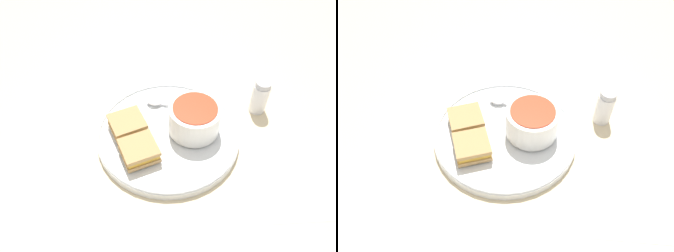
{
  "view_description": "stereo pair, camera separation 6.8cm",
  "coord_description": "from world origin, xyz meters",
  "views": [
    {
      "loc": [
        -0.44,
        0.07,
        0.55
      ],
      "look_at": [
        0.0,
        0.0,
        0.04
      ],
      "focal_mm": 35.0,
      "sensor_mm": 36.0,
      "label": 1
    },
    {
      "loc": [
        -0.44,
        0.0,
        0.55
      ],
      "look_at": [
        0.0,
        0.0,
        0.04
      ],
      "focal_mm": 35.0,
      "sensor_mm": 36.0,
      "label": 2
    }
  ],
  "objects": [
    {
      "name": "menu_sheet",
      "position": [
        -0.14,
        -0.26,
        0.0
      ],
      "size": [
        0.21,
        0.27,
        0.0
      ],
      "rotation": [
        0.0,
        0.0,
        -0.09
      ],
      "color": "white",
      "rests_on": "ground_plane"
    },
    {
      "name": "sandwich_half_far",
      "position": [
        -0.05,
        0.07,
        0.04
      ],
      "size": [
        0.08,
        0.08,
        0.03
      ],
      "rotation": [
        0.0,
        0.0,
        1.82
      ],
      "color": "tan",
      "rests_on": "plate"
    },
    {
      "name": "plate",
      "position": [
        0.0,
        0.0,
        0.01
      ],
      "size": [
        0.3,
        0.3,
        0.02
      ],
      "color": "white",
      "rests_on": "ground_plane"
    },
    {
      "name": "sandwich_half_near",
      "position": [
        0.02,
        0.08,
        0.04
      ],
      "size": [
        0.08,
        0.08,
        0.03
      ],
      "rotation": [
        0.0,
        0.0,
        1.84
      ],
      "color": "tan",
      "rests_on": "plate"
    },
    {
      "name": "spoon",
      "position": [
        0.08,
        0.01,
        0.02
      ],
      "size": [
        0.06,
        0.13,
        0.01
      ],
      "rotation": [
        0.0,
        0.0,
        7.48
      ],
      "color": "silver",
      "rests_on": "plate"
    },
    {
      "name": "salt_shaker",
      "position": [
        0.05,
        -0.22,
        0.04
      ],
      "size": [
        0.04,
        0.04,
        0.08
      ],
      "color": "silver",
      "rests_on": "ground_plane"
    },
    {
      "name": "soup_bowl",
      "position": [
        -0.0,
        -0.05,
        0.05
      ],
      "size": [
        0.11,
        0.11,
        0.06
      ],
      "color": "white",
      "rests_on": "plate"
    },
    {
      "name": "ground_plane",
      "position": [
        0.0,
        0.0,
        0.0
      ],
      "size": [
        2.4,
        2.4,
        0.0
      ],
      "primitive_type": "plane",
      "color": "beige"
    }
  ]
}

